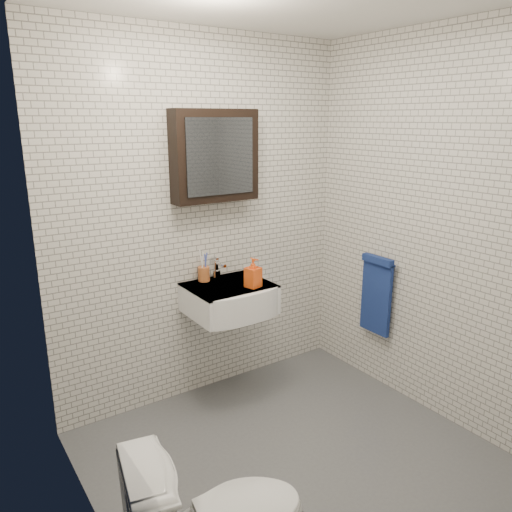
% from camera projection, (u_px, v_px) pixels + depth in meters
% --- Properties ---
extents(ground, '(2.20, 2.00, 0.01)m').
position_uv_depth(ground, '(291.00, 455.00, 2.97)').
color(ground, '#4F5257').
rests_on(ground, ground).
extents(room_shell, '(2.22, 2.02, 2.51)m').
position_uv_depth(room_shell, '(296.00, 213.00, 2.58)').
color(room_shell, silver).
rests_on(room_shell, ground).
extents(washbasin, '(0.55, 0.50, 0.20)m').
position_uv_depth(washbasin, '(232.00, 299.00, 3.38)').
color(washbasin, white).
rests_on(washbasin, room_shell).
extents(faucet, '(0.06, 0.20, 0.15)m').
position_uv_depth(faucet, '(217.00, 269.00, 3.49)').
color(faucet, silver).
rests_on(faucet, washbasin).
extents(mirror_cabinet, '(0.60, 0.15, 0.60)m').
position_uv_depth(mirror_cabinet, '(215.00, 156.00, 3.28)').
color(mirror_cabinet, black).
rests_on(mirror_cabinet, room_shell).
extents(towel_rail, '(0.09, 0.30, 0.58)m').
position_uv_depth(towel_rail, '(376.00, 292.00, 3.62)').
color(towel_rail, silver).
rests_on(towel_rail, room_shell).
extents(toothbrush_cup, '(0.10, 0.10, 0.22)m').
position_uv_depth(toothbrush_cup, '(204.00, 273.00, 3.45)').
color(toothbrush_cup, '#B05B2C').
rests_on(toothbrush_cup, washbasin).
extents(soap_bottle, '(0.11, 0.11, 0.20)m').
position_uv_depth(soap_bottle, '(253.00, 273.00, 3.31)').
color(soap_bottle, orange).
rests_on(soap_bottle, washbasin).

